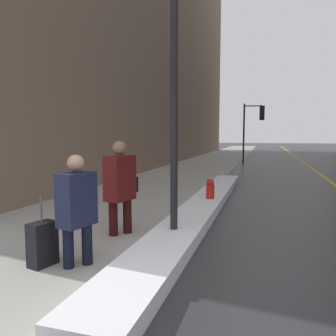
{
  "coord_description": "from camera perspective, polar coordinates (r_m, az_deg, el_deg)",
  "views": [
    {
      "loc": [
        1.61,
        -2.69,
        1.74
      ],
      "look_at": [
        -0.4,
        4.0,
        1.05
      ],
      "focal_mm": 35.0,
      "sensor_mm": 36.0,
      "label": 1
    }
  ],
  "objects": [
    {
      "name": "snow_bank_curb",
      "position": [
        7.7,
        6.07,
        -6.65
      ],
      "size": [
        0.77,
        10.59,
        0.21
      ],
      "color": "white",
      "rests_on": "ground"
    },
    {
      "name": "ground_plane",
      "position": [
        3.58,
        -13.5,
        -23.57
      ],
      "size": [
        160.0,
        160.0,
        0.0
      ],
      "primitive_type": "plane",
      "color": "#2D2D30"
    },
    {
      "name": "pedestrian_with_shoulder_bag",
      "position": [
        5.76,
        -8.3,
        -2.66
      ],
      "size": [
        0.43,
        0.77,
        1.65
      ],
      "rotation": [
        0.0,
        0.0,
        -1.82
      ],
      "color": "#340C0C",
      "rests_on": "ground"
    },
    {
      "name": "rolling_suitcase",
      "position": [
        4.77,
        -21.01,
        -12.29
      ],
      "size": [
        0.3,
        0.4,
        0.95
      ],
      "rotation": [
        0.0,
        0.0,
        -1.82
      ],
      "color": "black",
      "rests_on": "ground"
    },
    {
      "name": "lamp_post",
      "position": [
        5.43,
        1.08,
        19.9
      ],
      "size": [
        0.28,
        0.28,
        5.17
      ],
      "color": "black",
      "rests_on": "ground"
    },
    {
      "name": "pedestrian_in_glasses",
      "position": [
        4.47,
        -15.6,
        -6.3
      ],
      "size": [
        0.39,
        0.54,
        1.5
      ],
      "rotation": [
        0.0,
        0.0,
        -1.82
      ],
      "color": "black",
      "rests_on": "ground"
    },
    {
      "name": "traffic_light_near",
      "position": [
        21.78,
        14.9,
        8.05
      ],
      "size": [
        1.31,
        0.36,
        3.78
      ],
      "rotation": [
        0.0,
        0.0,
        0.08
      ],
      "color": "black",
      "rests_on": "ground"
    },
    {
      "name": "sidewalk_slab",
      "position": [
        18.13,
        5.15,
        0.12
      ],
      "size": [
        4.0,
        80.0,
        0.01
      ],
      "color": "#9E9B93",
      "rests_on": "ground"
    },
    {
      "name": "road_centre_stripe",
      "position": [
        17.93,
        24.28,
        -0.43
      ],
      "size": [
        0.16,
        80.0,
        0.0
      ],
      "color": "gold",
      "rests_on": "ground"
    },
    {
      "name": "fire_hydrant",
      "position": [
        8.06,
        7.36,
        -4.37
      ],
      "size": [
        0.2,
        0.2,
        0.7
      ],
      "color": "red",
      "rests_on": "ground"
    }
  ]
}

